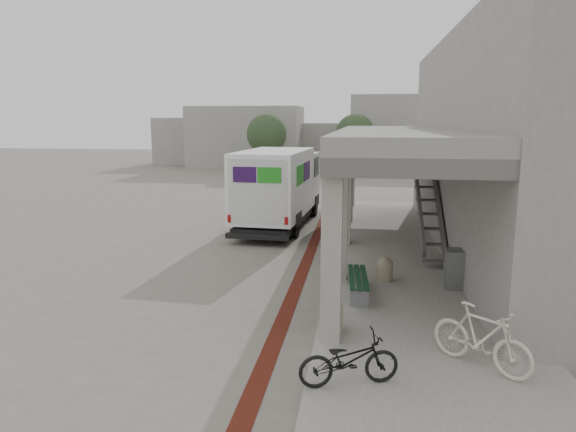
% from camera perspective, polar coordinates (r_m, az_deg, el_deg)
% --- Properties ---
extents(ground, '(120.00, 120.00, 0.00)m').
position_cam_1_polar(ground, '(13.81, -3.18, -7.60)').
color(ground, '#6B645B').
rests_on(ground, ground).
extents(bike_lane_stripe, '(0.35, 40.00, 0.01)m').
position_cam_1_polar(bike_lane_stripe, '(15.55, 1.91, -5.47)').
color(bike_lane_stripe, '#4F190F').
rests_on(bike_lane_stripe, ground).
extents(sidewalk, '(4.40, 28.00, 0.12)m').
position_cam_1_polar(sidewalk, '(13.61, 13.73, -7.91)').
color(sidewalk, gray).
rests_on(sidewalk, ground).
extents(transit_building, '(7.60, 17.00, 7.00)m').
position_cam_1_polar(transit_building, '(17.88, 21.98, 6.93)').
color(transit_building, gray).
rests_on(transit_building, ground).
extents(distant_backdrop, '(28.00, 10.00, 6.50)m').
position_cam_1_polar(distant_backdrop, '(49.07, 1.84, 8.75)').
color(distant_backdrop, gray).
rests_on(distant_backdrop, ground).
extents(tree_left, '(3.20, 3.20, 4.80)m').
position_cam_1_polar(tree_left, '(41.57, -2.38, 9.06)').
color(tree_left, '#38281C').
rests_on(tree_left, ground).
extents(tree_mid, '(3.20, 3.20, 4.80)m').
position_cam_1_polar(tree_mid, '(42.87, 7.48, 9.03)').
color(tree_mid, '#38281C').
rests_on(tree_mid, ground).
extents(tree_right, '(3.20, 3.20, 4.80)m').
position_cam_1_polar(tree_right, '(42.51, 18.42, 8.57)').
color(tree_right, '#38281C').
rests_on(tree_right, ground).
extents(fedex_truck, '(2.75, 7.53, 3.16)m').
position_cam_1_polar(fedex_truck, '(20.93, -0.97, 3.40)').
color(fedex_truck, black).
rests_on(fedex_truck, ground).
extents(bench, '(0.54, 2.03, 0.47)m').
position_cam_1_polar(bench, '(12.68, 7.78, -7.19)').
color(bench, gray).
rests_on(bench, sidewalk).
extents(bollard_near, '(0.46, 0.46, 0.69)m').
position_cam_1_polar(bollard_near, '(10.61, 4.91, -10.71)').
color(bollard_near, gray).
rests_on(bollard_near, sidewalk).
extents(bollard_far, '(0.43, 0.43, 0.65)m').
position_cam_1_polar(bollard_far, '(13.90, 10.68, -5.73)').
color(bollard_far, gray).
rests_on(bollard_far, sidewalk).
extents(utility_cabinet, '(0.48, 0.61, 0.98)m').
position_cam_1_polar(utility_cabinet, '(13.71, 17.96, -5.58)').
color(utility_cabinet, slate).
rests_on(utility_cabinet, sidewalk).
extents(bicycle_black, '(1.74, 1.06, 0.86)m').
position_cam_1_polar(bicycle_black, '(8.55, 6.79, -15.58)').
color(bicycle_black, black).
rests_on(bicycle_black, sidewalk).
extents(bicycle_cream, '(1.73, 1.62, 1.11)m').
position_cam_1_polar(bicycle_cream, '(9.54, 20.70, -12.52)').
color(bicycle_cream, beige).
rests_on(bicycle_cream, sidewalk).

